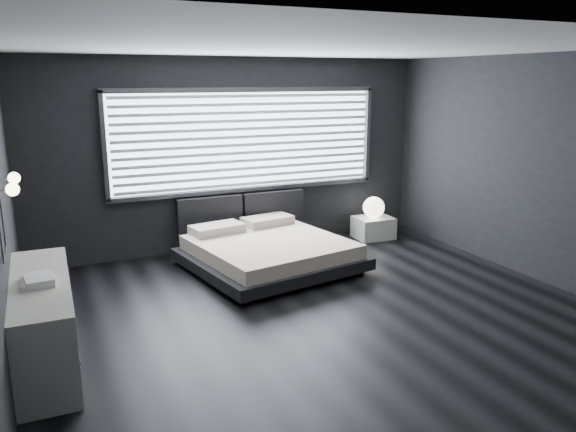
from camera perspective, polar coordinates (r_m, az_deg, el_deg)
name	(u,v)px	position (r m, az deg, el deg)	size (l,w,h in m)	color
room	(322,187)	(5.84, 3.44, 2.94)	(6.04, 6.00, 2.80)	black
window	(249,140)	(8.33, -4.01, 7.67)	(4.14, 0.09, 1.52)	white
headboard	(242,211)	(8.41, -4.68, 0.52)	(1.96, 0.16, 0.52)	black
sconce_near	(12,190)	(5.20, -26.23, 2.43)	(0.18, 0.11, 0.11)	silver
sconce_far	(14,178)	(5.80, -26.10, 3.48)	(0.18, 0.11, 0.11)	silver
wall_art_lower	(1,226)	(4.91, -27.11, -0.91)	(0.01, 0.48, 0.48)	#47474C
bed	(269,251)	(7.54, -1.97, -3.58)	(2.34, 2.26, 0.53)	black
nightstand	(373,228)	(9.09, 8.65, -1.17)	(0.58, 0.48, 0.34)	silver
orb_lamp	(374,207)	(8.99, 8.70, 0.87)	(0.34, 0.34, 0.34)	white
dresser	(41,321)	(5.56, -23.78, -9.74)	(0.58, 1.95, 0.78)	silver
book_stack	(38,280)	(5.31, -24.06, -5.97)	(0.27, 0.36, 0.07)	white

